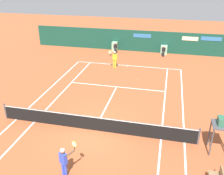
# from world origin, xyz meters

# --- Properties ---
(ground_plane) EXTENTS (80.00, 80.00, 0.01)m
(ground_plane) POSITION_xyz_m (-0.00, 0.58, 0.00)
(ground_plane) COLOR #A8512D
(tennis_net) EXTENTS (12.10, 0.10, 1.07)m
(tennis_net) POSITION_xyz_m (0.00, 0.00, 0.51)
(tennis_net) COLOR #4C4C51
(tennis_net) RESTS_ON ground_plane
(sponsor_back_wall) EXTENTS (25.00, 1.02, 2.48)m
(sponsor_back_wall) POSITION_xyz_m (0.06, 16.97, 1.20)
(sponsor_back_wall) COLOR #144233
(sponsor_back_wall) RESTS_ON ground_plane
(umpire_chair) EXTENTS (1.00, 1.00, 2.49)m
(umpire_chair) POSITION_xyz_m (6.98, -0.37, 1.69)
(umpire_chair) COLOR #47474C
(umpire_chair) RESTS_ON ground_plane
(player_on_baseline) EXTENTS (0.79, 0.68, 1.86)m
(player_on_baseline) POSITION_xyz_m (-1.18, 10.83, 0.99)
(player_on_baseline) COLOR yellow
(player_on_baseline) RESTS_ON ground_plane
(player_near_side) EXTENTS (0.80, 0.63, 1.80)m
(player_near_side) POSITION_xyz_m (-0.24, -3.88, 0.95)
(player_near_side) COLOR blue
(player_near_side) RESTS_ON ground_plane
(ball_kid_left_post) EXTENTS (0.42, 0.21, 1.27)m
(ball_kid_left_post) POSITION_xyz_m (-2.12, 15.43, 0.73)
(ball_kid_left_post) COLOR black
(ball_kid_left_post) RESTS_ON ground_plane
(ball_kid_right_post) EXTENTS (0.41, 0.21, 1.25)m
(ball_kid_right_post) POSITION_xyz_m (3.39, 15.43, 0.72)
(ball_kid_right_post) COLOR black
(ball_kid_right_post) RESTS_ON ground_plane
(tennis_ball_mid_court) EXTENTS (0.07, 0.07, 0.07)m
(tennis_ball_mid_court) POSITION_xyz_m (1.52, 8.37, 0.03)
(tennis_ball_mid_court) COLOR #CCE033
(tennis_ball_mid_court) RESTS_ON ground_plane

